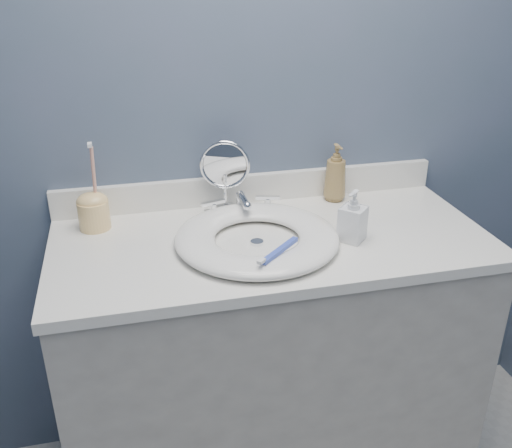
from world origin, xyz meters
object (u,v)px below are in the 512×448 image
object	(u,v)px
soap_bottle_amber	(336,173)
toothbrush_holder	(93,209)
makeup_mirror	(225,173)
soap_bottle_clear	(353,216)

from	to	relation	value
soap_bottle_amber	toothbrush_holder	xyz separation A→B (m)	(-0.75, -0.04, -0.03)
soap_bottle_amber	toothbrush_holder	world-z (taller)	toothbrush_holder
makeup_mirror	soap_bottle_clear	world-z (taller)	makeup_mirror
makeup_mirror	soap_bottle_amber	bearing A→B (deg)	13.54
soap_bottle_clear	soap_bottle_amber	bearing A→B (deg)	123.97
soap_bottle_amber	toothbrush_holder	size ratio (longest dim) A/B	0.72
makeup_mirror	toothbrush_holder	distance (m)	0.40
makeup_mirror	toothbrush_holder	xyz separation A→B (m)	(-0.39, -0.04, -0.06)
soap_bottle_amber	soap_bottle_clear	bearing A→B (deg)	-103.23
soap_bottle_amber	toothbrush_holder	distance (m)	0.75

